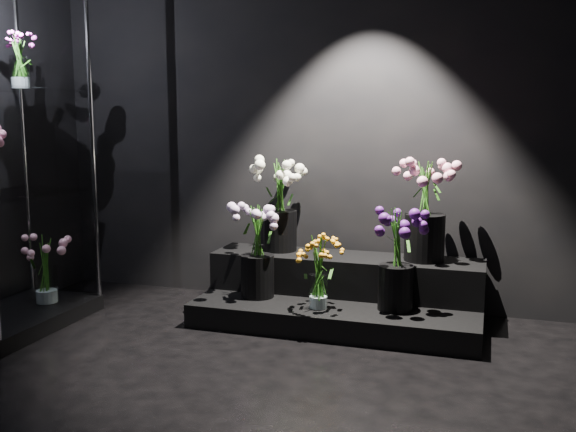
% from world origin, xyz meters
% --- Properties ---
extents(floor, '(4.00, 4.00, 0.00)m').
position_xyz_m(floor, '(0.00, 0.00, 0.00)').
color(floor, black).
rests_on(floor, ground).
extents(wall_back, '(4.00, 0.00, 4.00)m').
position_xyz_m(wall_back, '(0.00, 2.00, 1.40)').
color(wall_back, black).
rests_on(wall_back, floor).
extents(display_riser, '(1.89, 0.84, 0.42)m').
position_xyz_m(display_riser, '(0.35, 1.62, 0.17)').
color(display_riser, black).
rests_on(display_riser, floor).
extents(display_case, '(0.63, 1.04, 2.29)m').
position_xyz_m(display_case, '(-1.67, 0.81, 1.15)').
color(display_case, black).
rests_on(display_case, floor).
extents(bouquet_orange_bells, '(0.29, 0.29, 0.47)m').
position_xyz_m(bouquet_orange_bells, '(0.27, 1.31, 0.41)').
color(bouquet_orange_bells, white).
rests_on(bouquet_orange_bells, display_riser).
extents(bouquet_lilac, '(0.37, 0.37, 0.63)m').
position_xyz_m(bouquet_lilac, '(-0.20, 1.45, 0.52)').
color(bouquet_lilac, black).
rests_on(bouquet_lilac, display_riser).
extents(bouquet_purple, '(0.34, 0.34, 0.65)m').
position_xyz_m(bouquet_purple, '(0.75, 1.43, 0.52)').
color(bouquet_purple, black).
rests_on(bouquet_purple, display_riser).
extents(bouquet_cream_roses, '(0.47, 0.47, 0.65)m').
position_xyz_m(bouquet_cream_roses, '(-0.14, 1.78, 0.80)').
color(bouquet_cream_roses, black).
rests_on(bouquet_cream_roses, display_riser).
extents(bouquet_pink_roses, '(0.47, 0.47, 0.68)m').
position_xyz_m(bouquet_pink_roses, '(0.89, 1.76, 0.80)').
color(bouquet_pink_roses, black).
rests_on(bouquet_pink_roses, display_riser).
extents(bouquet_case_magenta, '(0.25, 0.25, 0.37)m').
position_xyz_m(bouquet_case_magenta, '(-1.68, 0.98, 1.76)').
color(bouquet_case_magenta, white).
rests_on(bouquet_case_magenta, display_case).
extents(bouquet_case_base_pink, '(0.33, 0.33, 0.46)m').
position_xyz_m(bouquet_case_base_pink, '(-1.61, 1.03, 0.35)').
color(bouquet_case_base_pink, white).
rests_on(bouquet_case_base_pink, display_case).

